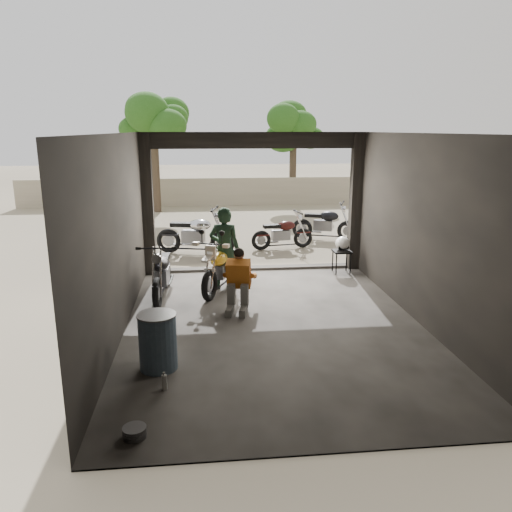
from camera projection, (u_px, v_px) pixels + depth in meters
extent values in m
plane|color=#7A6D56|center=(274.00, 326.00, 8.51)|extent=(80.00, 80.00, 0.00)
cube|color=#2D2B28|center=(274.00, 325.00, 8.51)|extent=(5.00, 7.00, 0.02)
plane|color=black|center=(276.00, 133.00, 7.72)|extent=(7.00, 7.00, 0.00)
cube|color=black|center=(327.00, 309.00, 4.74)|extent=(5.00, 0.02, 3.20)
cube|color=black|center=(118.00, 238.00, 7.86)|extent=(0.02, 7.00, 3.20)
cube|color=black|center=(422.00, 231.00, 8.37)|extent=(0.02, 7.00, 3.20)
cube|color=black|center=(148.00, 206.00, 11.13)|extent=(0.24, 0.24, 3.20)
cube|color=black|center=(355.00, 203.00, 11.61)|extent=(0.24, 0.24, 3.20)
cube|color=black|center=(254.00, 140.00, 11.06)|extent=(5.00, 0.16, 0.36)
cube|color=#2D2B28|center=(253.00, 268.00, 11.87)|extent=(5.00, 0.25, 0.08)
cube|color=gray|center=(229.00, 191.00, 21.85)|extent=(18.00, 0.30, 1.20)
cylinder|color=#382B1E|center=(156.00, 167.00, 19.80)|extent=(0.30, 0.30, 3.58)
ellipsoid|color=#1E4C14|center=(153.00, 108.00, 19.25)|extent=(2.20, 2.20, 3.14)
cylinder|color=#382B1E|center=(293.00, 168.00, 21.89)|extent=(0.30, 0.30, 3.20)
ellipsoid|color=#1E4C14|center=(294.00, 121.00, 21.39)|extent=(2.20, 2.20, 2.80)
imported|color=black|center=(224.00, 249.00, 10.25)|extent=(0.71, 0.54, 1.74)
cube|color=black|center=(342.00, 251.00, 11.47)|extent=(0.40, 0.40, 0.04)
cylinder|color=black|center=(336.00, 265.00, 11.36)|extent=(0.03, 0.03, 0.53)
cylinder|color=black|center=(350.00, 264.00, 11.39)|extent=(0.03, 0.03, 0.53)
cylinder|color=black|center=(333.00, 261.00, 11.68)|extent=(0.03, 0.03, 0.53)
cylinder|color=black|center=(346.00, 260.00, 11.71)|extent=(0.03, 0.03, 0.53)
ellipsoid|color=silver|center=(343.00, 243.00, 11.49)|extent=(0.36, 0.37, 0.32)
cylinder|color=#3C5166|center=(158.00, 342.00, 6.88)|extent=(0.67, 0.67, 0.81)
cylinder|color=black|center=(384.00, 207.00, 13.60)|extent=(0.08, 0.08, 2.38)
cylinder|color=beige|center=(387.00, 171.00, 13.33)|extent=(0.87, 0.03, 0.87)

